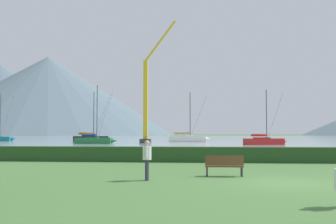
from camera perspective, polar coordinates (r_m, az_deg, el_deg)
name	(u,v)px	position (r m, az deg, el deg)	size (l,w,h in m)	color
ground_plane	(284,183)	(16.31, 16.35, -9.81)	(1000.00, 1000.00, 0.00)	#477038
harbor_water	(213,138)	(152.94, 6.49, -3.72)	(320.00, 246.00, 0.00)	#8C9EA3
hedge_line	(251,155)	(27.11, 11.87, -6.03)	(80.00, 1.20, 1.02)	#284C23
sailboat_slip_1	(91,138)	(90.12, -11.00, -3.73)	(8.96, 4.89, 11.13)	black
sailboat_slip_2	(264,141)	(67.64, 13.69, -4.06)	(7.58, 4.11, 9.17)	red
sailboat_slip_3	(188,138)	(86.43, 2.84, -3.80)	(9.28, 3.41, 10.80)	white
sailboat_slip_5	(94,140)	(73.19, -10.56, -3.99)	(7.61, 2.41, 10.64)	#236B38
park_bench_near_path	(224,165)	(18.16, 8.10, -7.50)	(1.72, 0.49, 0.95)	brown
person_standing_walker	(147,157)	(16.49, -3.04, -6.45)	(0.36, 0.57, 1.65)	#2D3347
dock_crane	(147,104)	(75.75, -3.06, 1.18)	(6.80, 2.00, 23.47)	#333338
distant_hill_east_ridge	(48,96)	(374.59, -16.95, 2.27)	(227.15, 227.15, 71.12)	slate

